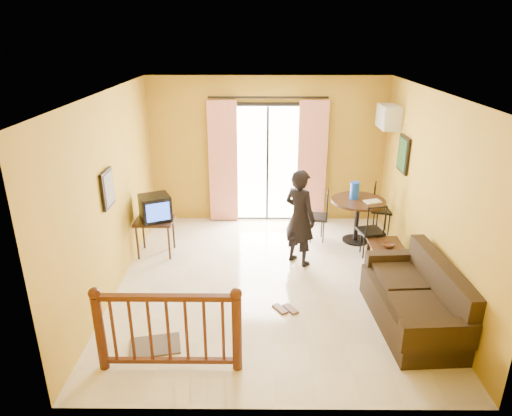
{
  "coord_description": "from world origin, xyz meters",
  "views": [
    {
      "loc": [
        -0.16,
        -6.04,
        3.55
      ],
      "look_at": [
        -0.21,
        0.2,
        1.12
      ],
      "focal_mm": 32.0,
      "sensor_mm": 36.0,
      "label": 1
    }
  ],
  "objects_px": {
    "television": "(155,208)",
    "standing_person": "(300,218)",
    "coffee_table": "(388,256)",
    "sofa": "(417,302)",
    "dining_table": "(358,209)"
  },
  "relations": [
    {
      "from": "television",
      "to": "standing_person",
      "type": "height_order",
      "value": "standing_person"
    },
    {
      "from": "coffee_table",
      "to": "sofa",
      "type": "xyz_separation_m",
      "value": [
        0.01,
        -1.38,
        0.06
      ]
    },
    {
      "from": "dining_table",
      "to": "sofa",
      "type": "relative_size",
      "value": 0.5
    },
    {
      "from": "dining_table",
      "to": "coffee_table",
      "type": "xyz_separation_m",
      "value": [
        0.27,
        -1.13,
        -0.35
      ]
    },
    {
      "from": "coffee_table",
      "to": "standing_person",
      "type": "height_order",
      "value": "standing_person"
    },
    {
      "from": "coffee_table",
      "to": "sofa",
      "type": "bearing_deg",
      "value": -89.69
    },
    {
      "from": "standing_person",
      "to": "dining_table",
      "type": "bearing_deg",
      "value": -98.96
    },
    {
      "from": "sofa",
      "to": "dining_table",
      "type": "bearing_deg",
      "value": 92.56
    },
    {
      "from": "dining_table",
      "to": "coffee_table",
      "type": "bearing_deg",
      "value": -76.57
    },
    {
      "from": "television",
      "to": "sofa",
      "type": "xyz_separation_m",
      "value": [
        3.73,
        -1.98,
        -0.51
      ]
    },
    {
      "from": "sofa",
      "to": "standing_person",
      "type": "relative_size",
      "value": 1.2
    },
    {
      "from": "dining_table",
      "to": "standing_person",
      "type": "xyz_separation_m",
      "value": [
        -1.1,
        -0.82,
        0.16
      ]
    },
    {
      "from": "coffee_table",
      "to": "standing_person",
      "type": "relative_size",
      "value": 0.58
    },
    {
      "from": "television",
      "to": "standing_person",
      "type": "bearing_deg",
      "value": -31.62
    },
    {
      "from": "sofa",
      "to": "standing_person",
      "type": "height_order",
      "value": "standing_person"
    }
  ]
}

